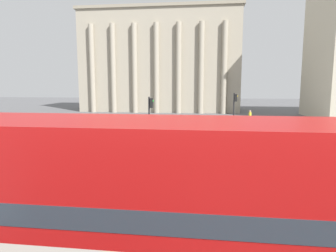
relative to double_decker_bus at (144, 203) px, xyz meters
name	(u,v)px	position (x,y,z in m)	size (l,w,h in m)	color
double_decker_bus	(144,203)	(0.00, 0.00, 0.00)	(10.33, 2.67, 4.14)	black
plaza_building_left	(161,61)	(-7.04, 49.16, 6.63)	(28.41, 11.25, 17.91)	#A39984
traffic_light_near	(149,142)	(-1.32, 7.30, -0.10)	(0.42, 0.24, 3.38)	black
traffic_light_mid	(150,116)	(-2.77, 15.34, 0.26)	(0.42, 0.24, 3.97)	black
traffic_light_far	(235,108)	(3.98, 22.93, 0.30)	(0.42, 0.24, 4.03)	black
pedestrian_yellow	(250,117)	(6.40, 29.65, -1.27)	(0.32, 0.32, 1.82)	#282B33
pedestrian_grey	(186,151)	(0.18, 11.13, -1.38)	(0.32, 0.32, 1.64)	#282B33
pedestrian_red	(58,155)	(-6.69, 8.98, -1.31)	(0.32, 0.32, 1.76)	#282B33
pedestrian_olive	(287,132)	(7.97, 19.27, -1.33)	(0.32, 0.32, 1.72)	#282B33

